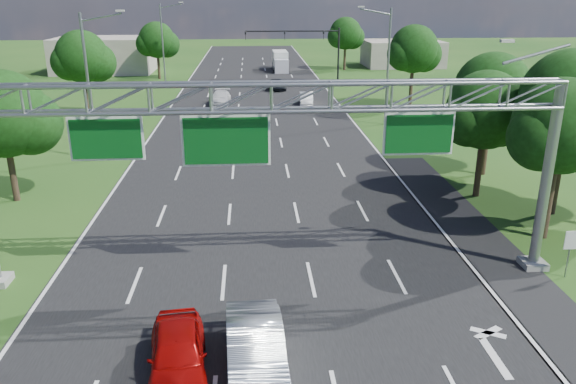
{
  "coord_description": "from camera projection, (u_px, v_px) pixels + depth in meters",
  "views": [
    {
      "loc": [
        -0.53,
        -9.05,
        11.19
      ],
      "look_at": [
        0.89,
        12.15,
        3.64
      ],
      "focal_mm": 35.0,
      "sensor_mm": 36.0,
      "label": 1
    }
  ],
  "objects": [
    {
      "name": "ground",
      "position": [
        259.0,
        157.0,
        40.5
      ],
      "size": [
        220.0,
        220.0,
        0.0
      ],
      "primitive_type": "plane",
      "color": "#1B4715",
      "rests_on": "ground"
    },
    {
      "name": "road",
      "position": [
        259.0,
        157.0,
        40.5
      ],
      "size": [
        18.0,
        180.0,
        0.02
      ],
      "primitive_type": "cube",
      "color": "black",
      "rests_on": "ground"
    },
    {
      "name": "road_flare",
      "position": [
        485.0,
        248.0,
        26.09
      ],
      "size": [
        3.0,
        30.0,
        0.02
      ],
      "primitive_type": "cube",
      "color": "black",
      "rests_on": "ground"
    },
    {
      "name": "sign_gantry",
      "position": [
        274.0,
        113.0,
        21.28
      ],
      "size": [
        23.5,
        1.0,
        9.56
      ],
      "color": "gray",
      "rests_on": "ground"
    },
    {
      "name": "regulatory_sign",
      "position": [
        571.0,
        244.0,
        22.89
      ],
      "size": [
        0.6,
        0.08,
        2.1
      ],
      "color": "gray",
      "rests_on": "ground"
    },
    {
      "name": "traffic_signal",
      "position": [
        312.0,
        43.0,
        72.14
      ],
      "size": [
        12.21,
        0.24,
        7.0
      ],
      "color": "black",
      "rests_on": "ground"
    },
    {
      "name": "streetlight_l_near",
      "position": [
        91.0,
        81.0,
        37.92
      ],
      "size": [
        2.97,
        0.22,
        10.16
      ],
      "color": "gray",
      "rests_on": "ground"
    },
    {
      "name": "streetlight_l_far",
      "position": [
        164.0,
        40.0,
        70.82
      ],
      "size": [
        2.97,
        0.22,
        10.16
      ],
      "color": "gray",
      "rests_on": "ground"
    },
    {
      "name": "streetlight_r_mid",
      "position": [
        386.0,
        61.0,
        48.74
      ],
      "size": [
        2.97,
        0.22,
        10.16
      ],
      "color": "gray",
      "rests_on": "ground"
    },
    {
      "name": "tree_cluster_right",
      "position": [
        543.0,
        111.0,
        29.48
      ],
      "size": [
        9.91,
        14.6,
        8.68
      ],
      "color": "#2D2116",
      "rests_on": "ground"
    },
    {
      "name": "tree_verge_la",
      "position": [
        5.0,
        118.0,
        30.54
      ],
      "size": [
        5.76,
        4.8,
        7.4
      ],
      "color": "#2D2116",
      "rests_on": "ground"
    },
    {
      "name": "tree_verge_lb",
      "position": [
        83.0,
        59.0,
        51.82
      ],
      "size": [
        5.76,
        4.8,
        8.06
      ],
      "color": "#2D2116",
      "rests_on": "ground"
    },
    {
      "name": "tree_verge_lc",
      "position": [
        157.0,
        42.0,
        75.66
      ],
      "size": [
        5.76,
        4.8,
        7.62
      ],
      "color": "#2D2116",
      "rests_on": "ground"
    },
    {
      "name": "tree_verge_rd",
      "position": [
        414.0,
        51.0,
        56.58
      ],
      "size": [
        5.76,
        4.8,
        8.28
      ],
      "color": "#2D2116",
      "rests_on": "ground"
    },
    {
      "name": "tree_verge_re",
      "position": [
        346.0,
        35.0,
        84.8
      ],
      "size": [
        5.76,
        4.8,
        7.84
      ],
      "color": "#2D2116",
      "rests_on": "ground"
    },
    {
      "name": "building_left",
      "position": [
        105.0,
        55.0,
        83.4
      ],
      "size": [
        14.0,
        10.0,
        5.0
      ],
      "primitive_type": "cube",
      "color": "gray",
      "rests_on": "ground"
    },
    {
      "name": "building_right",
      "position": [
        402.0,
        53.0,
        90.22
      ],
      "size": [
        12.0,
        9.0,
        4.0
      ],
      "primitive_type": "cube",
      "color": "gray",
      "rests_on": "ground"
    },
    {
      "name": "red_coupe",
      "position": [
        178.0,
        354.0,
        17.22
      ],
      "size": [
        2.23,
        4.52,
        1.48
      ],
      "primitive_type": "imported",
      "rotation": [
        0.0,
        0.0,
        0.11
      ],
      "color": "#9C0807",
      "rests_on": "ground"
    },
    {
      "name": "silver_sedan",
      "position": [
        256.0,
        351.0,
        17.2
      ],
      "size": [
        2.01,
        5.09,
        1.65
      ],
      "primitive_type": "imported",
      "rotation": [
        0.0,
        0.0,
        0.05
      ],
      "color": "silver",
      "rests_on": "ground"
    },
    {
      "name": "car_queue_a",
      "position": [
        220.0,
        98.0,
        59.42
      ],
      "size": [
        2.24,
        4.89,
        1.39
      ],
      "primitive_type": "imported",
      "rotation": [
        0.0,
        0.0,
        -0.06
      ],
      "color": "silver",
      "rests_on": "ground"
    },
    {
      "name": "car_queue_b",
      "position": [
        277.0,
        85.0,
        68.52
      ],
      "size": [
        2.3,
        4.55,
        1.23
      ],
      "primitive_type": "imported",
      "rotation": [
        0.0,
        0.0,
        0.06
      ],
      "color": "black",
      "rests_on": "ground"
    },
    {
      "name": "car_queue_d",
      "position": [
        307.0,
        98.0,
        59.44
      ],
      "size": [
        1.72,
        4.0,
        1.28
      ],
      "primitive_type": "imported",
      "rotation": [
        0.0,
        0.0,
        -0.1
      ],
      "color": "white",
      "rests_on": "ground"
    },
    {
      "name": "box_truck",
      "position": [
        280.0,
        61.0,
        85.37
      ],
      "size": [
        2.28,
        7.45,
        2.82
      ],
      "rotation": [
        0.0,
        0.0,
        0.01
      ],
      "color": "silver",
      "rests_on": "ground"
    }
  ]
}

